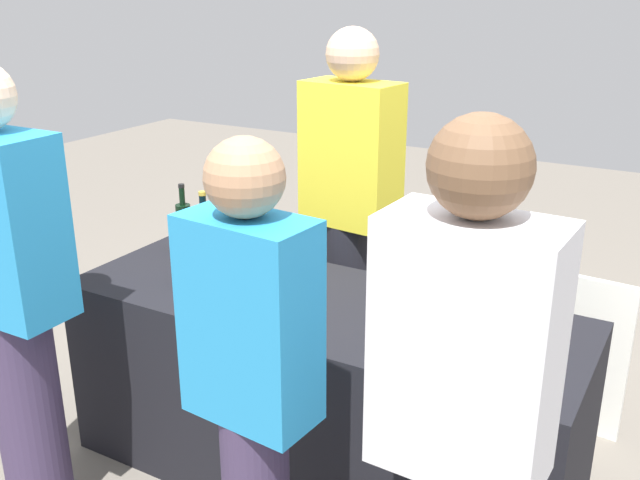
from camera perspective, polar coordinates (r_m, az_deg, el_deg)
name	(u,v)px	position (r m, az deg, el deg)	size (l,w,h in m)	color
ground_plane	(320,472)	(3.15, 0.00, -17.91)	(12.00, 12.00, 0.00)	slate
tasting_table	(320,391)	(2.92, 0.00, -11.87)	(2.00, 0.74, 0.78)	black
wine_bottle_0	(184,228)	(3.25, -10.73, 0.96)	(0.07, 0.07, 0.32)	black
wine_bottle_1	(205,239)	(3.06, -9.12, 0.06)	(0.08, 0.08, 0.33)	black
wine_bottle_2	(249,242)	(3.02, -5.69, -0.13)	(0.07, 0.07, 0.33)	black
wine_bottle_3	(402,270)	(2.75, 6.56, -2.34)	(0.07, 0.07, 0.32)	black
wine_bottle_4	(420,282)	(2.64, 7.96, -3.35)	(0.07, 0.07, 0.32)	black
wine_bottle_5	(504,297)	(2.60, 14.38, -4.43)	(0.08, 0.08, 0.31)	black
wine_glass_0	(179,262)	(2.92, -11.12, -1.74)	(0.07, 0.07, 0.13)	silver
wine_glass_1	(196,266)	(2.88, -9.84, -2.03)	(0.07, 0.07, 0.13)	silver
wine_glass_2	(212,275)	(2.76, -8.54, -2.75)	(0.07, 0.07, 0.14)	silver
wine_glass_3	(400,309)	(2.49, 6.33, -5.44)	(0.07, 0.07, 0.13)	silver
wine_glass_4	(432,320)	(2.40, 8.85, -6.26)	(0.07, 0.07, 0.14)	silver
wine_glass_5	(486,333)	(2.36, 13.01, -7.17)	(0.07, 0.07, 0.13)	silver
ice_bucket	(489,320)	(2.46, 13.26, -6.16)	(0.18, 0.18, 0.18)	silver
server_pouring	(350,206)	(3.33, 2.42, 2.73)	(0.45, 0.28, 1.75)	black
guest_0	(10,292)	(2.70, -23.36, -3.83)	(0.43, 0.24, 1.70)	#3F3351
guest_1	(252,388)	(2.05, -5.39, -11.64)	(0.38, 0.23, 1.57)	#3F3351
guest_2	(459,435)	(1.79, 10.99, -14.97)	(0.41, 0.24, 1.68)	#3F3351
menu_board	(571,352)	(3.43, 19.26, -8.40)	(0.49, 0.03, 0.74)	white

